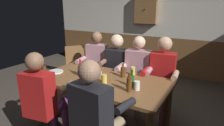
% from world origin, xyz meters
% --- Properties ---
extents(ground_plane, '(7.63, 7.63, 0.00)m').
position_xyz_m(ground_plane, '(0.00, 0.00, 0.00)').
color(ground_plane, '#423A33').
extents(back_wall_upper, '(6.35, 0.12, 1.63)m').
position_xyz_m(back_wall_upper, '(0.00, 2.57, 1.75)').
color(back_wall_upper, silver).
extents(back_wall_wainscot, '(6.35, 0.12, 0.93)m').
position_xyz_m(back_wall_wainscot, '(0.00, 2.57, 0.46)').
color(back_wall_wainscot, brown).
rests_on(back_wall_wainscot, ground_plane).
extents(dining_table, '(1.81, 0.95, 0.72)m').
position_xyz_m(dining_table, '(0.00, -0.18, 0.63)').
color(dining_table, brown).
rests_on(dining_table, ground_plane).
extents(person_0, '(0.55, 0.57, 1.24)m').
position_xyz_m(person_0, '(-0.60, 0.51, 0.67)').
color(person_0, '#B78493').
rests_on(person_0, ground_plane).
extents(person_1, '(0.51, 0.52, 1.22)m').
position_xyz_m(person_1, '(-0.20, 0.52, 0.68)').
color(person_1, black).
rests_on(person_1, ground_plane).
extents(person_2, '(0.57, 0.54, 1.23)m').
position_xyz_m(person_2, '(0.21, 0.52, 0.67)').
color(person_2, '#B78493').
rests_on(person_2, ground_plane).
extents(person_3, '(0.53, 0.55, 1.25)m').
position_xyz_m(person_3, '(0.62, 0.52, 0.69)').
color(person_3, '#AD1919').
rests_on(person_3, ground_plane).
extents(person_4, '(0.52, 0.55, 1.22)m').
position_xyz_m(person_4, '(-0.38, -0.88, 0.66)').
color(person_4, '#AD1919').
rests_on(person_4, ground_plane).
extents(person_5, '(0.58, 0.56, 1.23)m').
position_xyz_m(person_5, '(0.37, -0.89, 0.68)').
color(person_5, black).
rests_on(person_5, ground_plane).
extents(chair_empty_near_right, '(0.62, 0.62, 0.88)m').
position_xyz_m(chair_empty_near_right, '(-1.23, 0.73, 0.48)').
color(chair_empty_near_right, brown).
rests_on(chair_empty_near_right, ground_plane).
extents(table_candle, '(0.04, 0.04, 0.08)m').
position_xyz_m(table_candle, '(0.15, 0.15, 0.76)').
color(table_candle, '#F9E08C').
rests_on(table_candle, dining_table).
extents(condiment_caddy, '(0.14, 0.10, 0.05)m').
position_xyz_m(condiment_caddy, '(-0.19, -0.07, 0.75)').
color(condiment_caddy, '#B2B7BC').
rests_on(condiment_caddy, dining_table).
extents(plate_0, '(0.22, 0.22, 0.01)m').
position_xyz_m(plate_0, '(-0.77, -0.28, 0.73)').
color(plate_0, white).
rests_on(plate_0, dining_table).
extents(bottle_0, '(0.07, 0.07, 0.20)m').
position_xyz_m(bottle_0, '(0.20, 0.03, 0.80)').
color(bottle_0, '#593314').
rests_on(bottle_0, dining_table).
extents(bottle_1, '(0.06, 0.06, 0.22)m').
position_xyz_m(bottle_1, '(0.45, -0.22, 0.80)').
color(bottle_1, '#195923').
rests_on(bottle_1, dining_table).
extents(bottle_2, '(0.06, 0.06, 0.23)m').
position_xyz_m(bottle_2, '(0.49, -0.37, 0.82)').
color(bottle_2, '#593314').
rests_on(bottle_2, dining_table).
extents(bottle_3, '(0.07, 0.07, 0.24)m').
position_xyz_m(bottle_3, '(-0.34, -0.22, 0.81)').
color(bottle_3, red).
rests_on(bottle_3, dining_table).
extents(pint_glass_0, '(0.07, 0.07, 0.12)m').
position_xyz_m(pint_glass_0, '(0.29, 0.18, 0.78)').
color(pint_glass_0, '#E5C64C').
rests_on(pint_glass_0, dining_table).
extents(pint_glass_1, '(0.07, 0.07, 0.12)m').
position_xyz_m(pint_glass_1, '(0.10, -0.29, 0.78)').
color(pint_glass_1, '#E5C64C').
rests_on(pint_glass_1, dining_table).
extents(pint_glass_2, '(0.07, 0.07, 0.16)m').
position_xyz_m(pint_glass_2, '(-0.77, -0.51, 0.80)').
color(pint_glass_2, '#4C2D19').
rests_on(pint_glass_2, dining_table).
extents(pint_glass_3, '(0.08, 0.08, 0.11)m').
position_xyz_m(pint_glass_3, '(0.25, -0.57, 0.78)').
color(pint_glass_3, '#4C2D19').
rests_on(pint_glass_3, dining_table).
extents(pint_glass_4, '(0.07, 0.07, 0.11)m').
position_xyz_m(pint_glass_4, '(0.55, -0.28, 0.78)').
color(pint_glass_4, white).
rests_on(pint_glass_4, dining_table).
extents(wall_dart_cabinet, '(0.56, 0.15, 0.70)m').
position_xyz_m(wall_dart_cabinet, '(-0.40, 2.44, 1.60)').
color(wall_dart_cabinet, brown).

